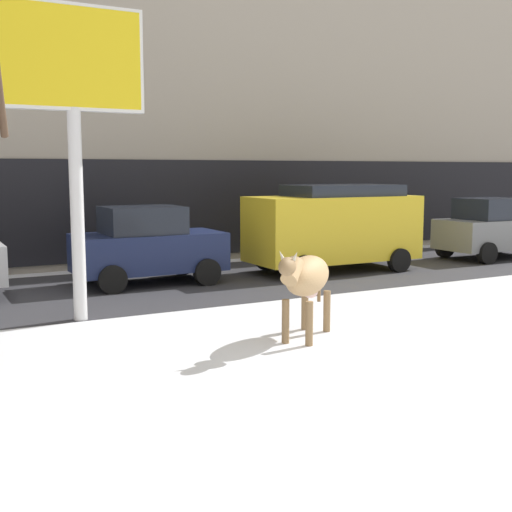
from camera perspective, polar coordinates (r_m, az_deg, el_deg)
name	(u,v)px	position (r m, az deg, el deg)	size (l,w,h in m)	color
ground_plane	(388,362)	(9.72, 11.35, -8.93)	(120.00, 120.00, 0.00)	white
road_strip	(189,283)	(15.96, -5.84, -2.37)	(60.00, 5.60, 0.01)	#333338
building_facade	(107,49)	(22.15, -12.78, 17.07)	(44.00, 6.10, 13.00)	#A39989
cow_tan	(306,278)	(10.63, 4.34, -1.90)	(1.73, 1.53, 1.54)	tan
billboard	(73,77)	(12.30, -15.56, 14.65)	(2.52, 0.24, 5.56)	silver
car_navy_hatchback	(147,246)	(15.92, -9.36, 0.90)	(3.52, 1.95, 1.86)	#19234C
car_yellow_van	(334,225)	(17.78, 6.74, 2.65)	(4.62, 2.16, 2.32)	gold
car_grey_hatchback	(493,228)	(21.55, 19.76, 2.25)	(3.52, 1.95, 1.86)	slate
pedestrian_near_billboard	(315,227)	(21.38, 5.16, 2.50)	(0.36, 0.24, 1.73)	#282833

